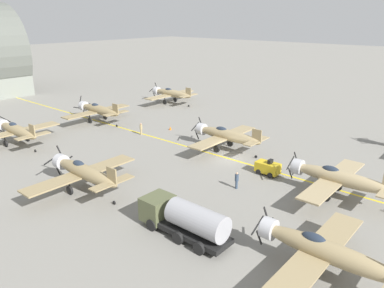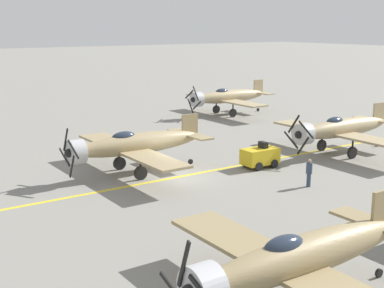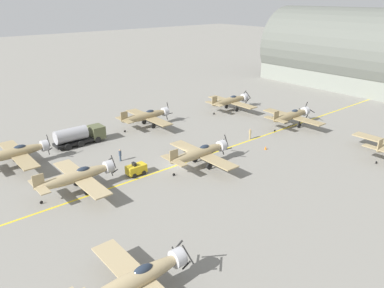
% 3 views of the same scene
% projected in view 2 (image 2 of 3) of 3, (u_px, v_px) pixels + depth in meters
% --- Properties ---
extents(ground_plane, '(400.00, 400.00, 0.00)m').
position_uv_depth(ground_plane, '(179.00, 177.00, 35.22)').
color(ground_plane, gray).
extents(taxiway_stripe, '(0.30, 160.00, 0.01)m').
position_uv_depth(taxiway_stripe, '(179.00, 177.00, 35.22)').
color(taxiway_stripe, yellow).
rests_on(taxiway_stripe, ground).
extents(airplane_mid_center, '(12.00, 9.98, 3.65)m').
position_uv_depth(airplane_mid_center, '(134.00, 145.00, 35.50)').
color(airplane_mid_center, '#9E8A61').
rests_on(airplane_mid_center, ground).
extents(airplane_mid_left, '(12.00, 9.98, 3.73)m').
position_uv_depth(airplane_mid_left, '(299.00, 258.00, 18.30)').
color(airplane_mid_left, '#968159').
rests_on(airplane_mid_left, ground).
extents(airplane_near_right, '(12.00, 9.98, 3.65)m').
position_uv_depth(airplane_near_right, '(227.00, 97.00, 58.80)').
color(airplane_near_right, tan).
rests_on(airplane_near_right, ground).
extents(airplane_near_center, '(12.00, 9.98, 3.65)m').
position_uv_depth(airplane_near_center, '(341.00, 129.00, 40.98)').
color(airplane_near_center, tan).
rests_on(airplane_near_center, ground).
extents(tow_tractor, '(1.57, 2.60, 1.79)m').
position_uv_depth(tow_tractor, '(260.00, 156.00, 37.45)').
color(tow_tractor, gold).
rests_on(tow_tractor, ground).
extents(ground_crew_inspecting, '(0.38, 0.38, 1.77)m').
position_uv_depth(ground_crew_inspecting, '(309.00, 172.00, 32.90)').
color(ground_crew_inspecting, '#334256').
rests_on(ground_crew_inspecting, ground).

